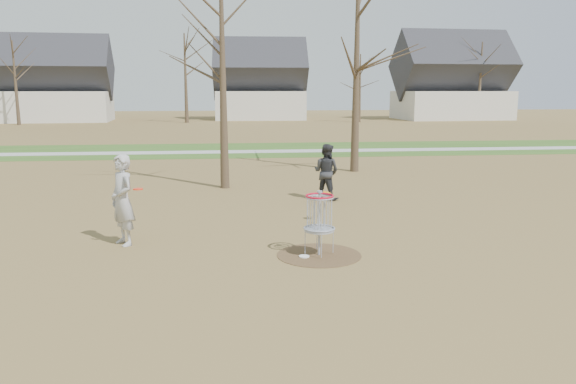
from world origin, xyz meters
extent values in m
plane|color=brown|center=(0.00, 0.00, 0.00)|extent=(160.00, 160.00, 0.00)
cube|color=#2D5119|center=(0.00, 21.00, 0.01)|extent=(160.00, 8.00, 0.01)
cube|color=#9E9E99|center=(0.00, 20.00, 0.01)|extent=(160.00, 1.50, 0.01)
cylinder|color=#47331E|center=(0.00, 0.00, 0.01)|extent=(1.80, 1.80, 0.01)
imported|color=#ACACAC|center=(-4.25, 1.30, 1.03)|extent=(0.84, 0.90, 2.06)
imported|color=#2C2D30|center=(1.21, 6.01, 0.89)|extent=(1.09, 1.06, 1.78)
cylinder|color=white|center=(-0.34, -0.12, 0.02)|extent=(0.22, 0.22, 0.02)
cylinder|color=orange|center=(0.70, 2.96, 0.78)|extent=(0.22, 0.22, 0.08)
cylinder|color=#FF2B0D|center=(-3.87, 1.13, 1.30)|extent=(0.22, 0.22, 0.02)
cylinder|color=#9EA3AD|center=(0.00, 0.00, 0.68)|extent=(0.05, 0.05, 1.35)
cylinder|color=#9EA3AD|center=(0.00, 0.00, 0.55)|extent=(0.64, 0.64, 0.04)
torus|color=#9EA3AD|center=(0.00, 0.00, 1.25)|extent=(0.60, 0.60, 0.04)
torus|color=red|center=(0.00, 0.00, 1.28)|extent=(0.60, 0.60, 0.04)
cone|color=#382B1E|center=(-2.00, 8.50, 3.75)|extent=(0.32, 0.32, 7.50)
cone|color=#382B1E|center=(3.50, 12.00, 4.25)|extent=(0.36, 0.36, 8.50)
cone|color=#382B1E|center=(-22.00, 46.00, 4.00)|extent=(0.36, 0.36, 8.00)
cone|color=#382B1E|center=(-6.00, 48.00, 4.50)|extent=(0.40, 0.40, 9.00)
cone|color=#382B1E|center=(12.00, 47.00, 3.50)|extent=(0.32, 0.32, 7.00)
cone|color=#382B1E|center=(26.00, 49.00, 4.25)|extent=(0.38, 0.38, 8.50)
cube|color=silver|center=(-20.00, 52.00, 1.60)|extent=(11.46, 7.75, 3.20)
pyramid|color=#2D2D33|center=(-20.00, 52.00, 4.98)|extent=(12.01, 7.79, 3.55)
cube|color=silver|center=(2.00, 54.00, 1.60)|extent=(10.24, 7.34, 3.20)
pyramid|color=#2D2D33|center=(2.00, 54.00, 4.98)|extent=(10.74, 7.36, 3.55)
cube|color=silver|center=(24.00, 52.00, 1.60)|extent=(12.40, 8.62, 3.20)
pyramid|color=#2D2D33|center=(24.00, 52.00, 5.23)|extent=(13.00, 8.65, 4.06)
camera|label=1|loc=(-1.90, -11.33, 3.48)|focal=35.00mm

